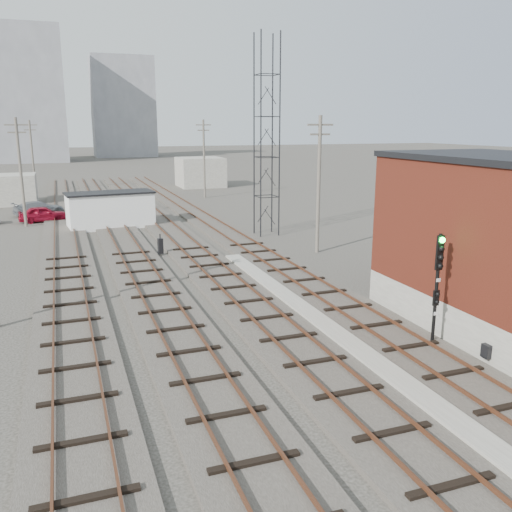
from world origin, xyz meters
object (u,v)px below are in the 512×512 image
signal_mast (438,280)px  car_grey (39,208)px  site_trailer (111,210)px  car_red (43,214)px  switch_stand (160,246)px

signal_mast → car_grey: signal_mast is taller
car_grey → signal_mast: bearing=-178.1°
site_trailer → car_grey: bearing=117.6°
car_red → car_grey: size_ratio=0.89×
site_trailer → car_red: 7.30m
site_trailer → car_red: site_trailer is taller
switch_stand → site_trailer: (-2.11, 11.43, 0.88)m
switch_stand → car_grey: 21.81m
site_trailer → car_grey: (-5.89, 8.86, -0.83)m
car_red → car_grey: bearing=1.9°
site_trailer → signal_mast: bearing=-78.7°
signal_mast → switch_stand: (-7.30, 18.70, -2.04)m
site_trailer → car_grey: 10.67m
site_trailer → car_grey: site_trailer is taller
switch_stand → car_grey: size_ratio=0.29×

